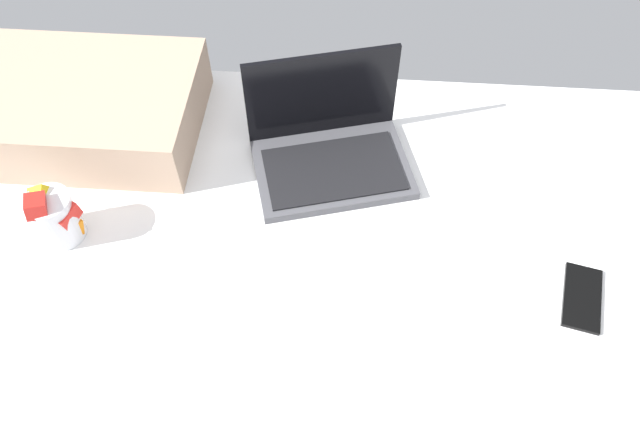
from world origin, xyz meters
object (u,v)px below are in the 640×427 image
Objects in this scene: cell_phone at (582,298)px; laptop at (329,147)px; pillow at (80,107)px; snack_cup at (55,216)px.

laptop is at bearing -19.16° from cell_phone.
pillow is at bearing 158.01° from laptop.
snack_cup is 0.27× the size of pillow.
laptop reaches higher than snack_cup.
pillow is (-56.29, 6.22, 2.09)cm from laptop.
laptop is 2.71× the size of cell_phone.
snack_cup is at bearing 8.79° from cell_phone.
pillow reaches higher than cell_phone.
cell_phone is at bearing -19.45° from pillow.
cell_phone is 0.27× the size of pillow.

